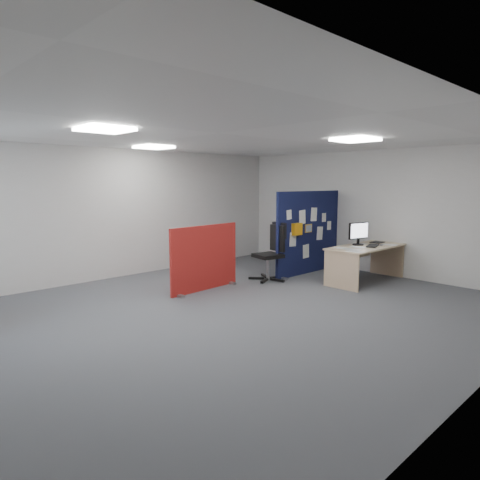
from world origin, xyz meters
TOP-DOWN VIEW (x-y plane):
  - floor at (0.00, 0.00)m, footprint 9.00×9.00m
  - ceiling at (0.00, 0.00)m, footprint 9.00×7.00m
  - wall_back at (0.00, 3.50)m, footprint 9.00×0.02m
  - wall_front at (0.00, -3.50)m, footprint 9.00×0.02m
  - wall_right at (4.50, 0.00)m, footprint 0.02×7.00m
  - ceiling_lights at (0.33, 0.67)m, footprint 4.10×4.10m
  - navy_divider at (3.47, 0.96)m, footprint 2.19×0.30m
  - main_desk at (3.58, -0.32)m, footprint 1.83×0.81m
  - monitor_main at (3.57, -0.19)m, footprint 0.53×0.22m
  - keyboard at (3.63, -0.48)m, footprint 0.48×0.32m
  - mouse at (3.85, -0.55)m, footprint 0.11×0.09m
  - paper_tray at (4.20, -0.27)m, footprint 0.29×0.23m
  - red_divider at (0.82, 1.37)m, footprint 1.62×0.30m
  - office_chair at (2.35, 1.04)m, footprint 0.77×0.76m
  - desk_papers at (3.32, -0.37)m, footprint 1.51×0.83m

SIDE VIEW (x-z plane):
  - floor at x=0.00m, z-range 0.00..0.00m
  - main_desk at x=3.58m, z-range 0.20..0.93m
  - red_divider at x=0.82m, z-range -0.01..1.20m
  - office_chair at x=2.35m, z-range 0.08..1.24m
  - desk_papers at x=3.32m, z-range 0.73..0.73m
  - paper_tray at x=4.20m, z-range 0.73..0.74m
  - keyboard at x=3.63m, z-range 0.73..0.75m
  - mouse at x=3.85m, z-range 0.73..0.76m
  - navy_divider at x=3.47m, z-range 0.00..1.81m
  - monitor_main at x=3.57m, z-range 0.76..1.22m
  - wall_back at x=0.00m, z-range 0.00..2.70m
  - wall_front at x=0.00m, z-range 0.00..2.70m
  - wall_right at x=4.50m, z-range 0.00..2.70m
  - ceiling_lights at x=0.33m, z-range 2.65..2.69m
  - ceiling at x=0.00m, z-range 2.69..2.71m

